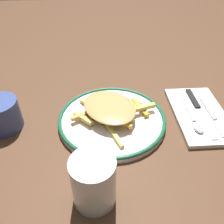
% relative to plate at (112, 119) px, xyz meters
% --- Properties ---
extents(ground_plane, '(2.60, 2.60, 0.00)m').
position_rel_plate_xyz_m(ground_plane, '(0.00, 0.00, -0.01)').
color(ground_plane, '#4E3220').
extents(plate, '(0.28, 0.28, 0.02)m').
position_rel_plate_xyz_m(plate, '(0.00, 0.00, 0.00)').
color(plate, white).
rests_on(plate, ground_plane).
extents(fries_heap, '(0.23, 0.22, 0.04)m').
position_rel_plate_xyz_m(fries_heap, '(0.00, -0.01, 0.03)').
color(fries_heap, gold).
rests_on(fries_heap, plate).
extents(napkin, '(0.14, 0.24, 0.01)m').
position_rel_plate_xyz_m(napkin, '(-0.24, -0.01, -0.00)').
color(napkin, white).
rests_on(napkin, ground_plane).
extents(fork, '(0.02, 0.18, 0.00)m').
position_rel_plate_xyz_m(fork, '(-0.27, 0.00, 0.00)').
color(fork, silver).
rests_on(fork, napkin).
extents(knife, '(0.02, 0.21, 0.01)m').
position_rel_plate_xyz_m(knife, '(-0.24, -0.03, 0.01)').
color(knife, black).
rests_on(knife, napkin).
extents(spoon, '(0.02, 0.15, 0.01)m').
position_rel_plate_xyz_m(spoon, '(-0.21, 0.03, 0.01)').
color(spoon, silver).
rests_on(spoon, napkin).
extents(water_glass, '(0.08, 0.08, 0.11)m').
position_rel_plate_xyz_m(water_glass, '(0.05, 0.22, 0.04)').
color(water_glass, silver).
rests_on(water_glass, ground_plane).
extents(coffee_mug, '(0.12, 0.09, 0.08)m').
position_rel_plate_xyz_m(coffee_mug, '(0.28, 0.00, 0.03)').
color(coffee_mug, '#3C4E8C').
rests_on(coffee_mug, ground_plane).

